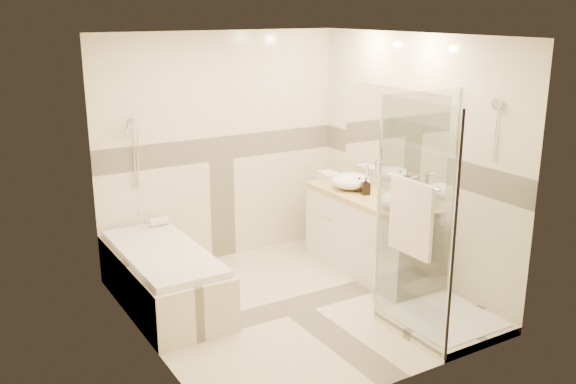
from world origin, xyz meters
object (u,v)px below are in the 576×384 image
vessel_sink_near (351,181)px  amenity_bottle_b (359,185)px  amenity_bottle_a (366,186)px  bathtub (164,275)px  vanity (369,234)px  shower_enclosure (433,274)px  vessel_sink_far (400,200)px

vessel_sink_near → amenity_bottle_b: vessel_sink_near is taller
amenity_bottle_a → amenity_bottle_b: bearing=90.0°
bathtub → amenity_bottle_a: amenity_bottle_a is taller
bathtub → vessel_sink_near: 2.22m
vanity → amenity_bottle_b: size_ratio=10.55×
shower_enclosure → amenity_bottle_b: (0.27, 1.44, 0.42)m
vanity → shower_enclosure: bearing=-103.0°
shower_enclosure → vessel_sink_far: shower_enclosure is taller
bathtub → vessel_sink_far: bearing=-21.5°
vanity → vessel_sink_far: vessel_sink_far is taller
amenity_bottle_a → amenity_bottle_b: amenity_bottle_a is taller
amenity_bottle_a → amenity_bottle_b: 0.11m
vessel_sink_near → vessel_sink_far: bearing=-90.0°
bathtub → amenity_bottle_b: 2.23m
vessel_sink_near → vessel_sink_far: vessel_sink_near is taller
vanity → vessel_sink_near: 0.60m
bathtub → vessel_sink_far: (2.13, -0.84, 0.62)m
vanity → amenity_bottle_a: (-0.02, 0.05, 0.52)m
vessel_sink_near → amenity_bottle_b: bearing=-90.0°
vanity → vessel_sink_far: size_ratio=4.07×
bathtub → amenity_bottle_b: amenity_bottle_b is taller
bathtub → vanity: bearing=-9.2°
vessel_sink_far → amenity_bottle_a: size_ratio=2.17×
bathtub → amenity_bottle_b: (2.13, -0.18, 0.62)m
vessel_sink_far → vessel_sink_near: bearing=90.0°
amenity_bottle_a → amenity_bottle_b: (0.00, 0.11, -0.02)m
amenity_bottle_a → vessel_sink_near: bearing=90.0°
bathtub → amenity_bottle_a: bearing=-7.9°
shower_enclosure → amenity_bottle_a: bearing=78.4°
amenity_bottle_a → vessel_sink_far: bearing=-90.0°
bathtub → amenity_bottle_b: size_ratio=11.07×
vanity → amenity_bottle_a: size_ratio=8.82×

